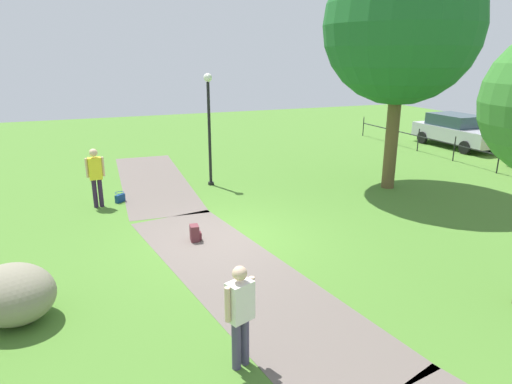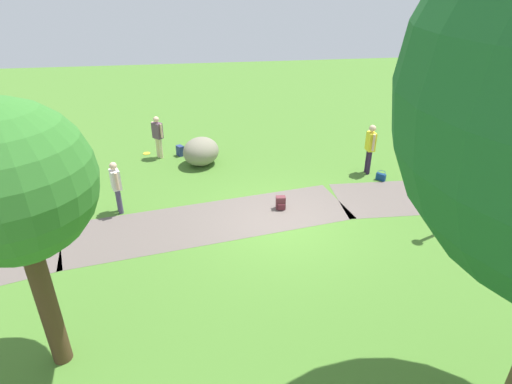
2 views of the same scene
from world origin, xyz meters
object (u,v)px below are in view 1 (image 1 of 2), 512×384
(lamp_post, at_px, (209,118))
(parked_sedan_red, at_px, (457,130))
(lawn_boulder, at_px, (13,294))
(man_near_boulder, at_px, (240,310))
(woman_with_handbag, at_px, (96,173))
(handbag_on_grass, at_px, (120,198))
(large_shade_tree, at_px, (402,26))
(spare_backpack_on_lawn, at_px, (195,233))

(lamp_post, distance_m, parked_sedan_red, 13.20)
(lamp_post, distance_m, lawn_boulder, 8.84)
(lawn_boulder, height_order, man_near_boulder, man_near_boulder)
(woman_with_handbag, height_order, handbag_on_grass, woman_with_handbag)
(parked_sedan_red, bearing_deg, large_shade_tree, -58.61)
(large_shade_tree, bearing_deg, parked_sedan_red, 121.39)
(large_shade_tree, relative_size, parked_sedan_red, 1.72)
(handbag_on_grass, distance_m, spare_backpack_on_lawn, 4.01)
(parked_sedan_red, bearing_deg, handbag_on_grass, -79.97)
(large_shade_tree, height_order, parked_sedan_red, large_shade_tree)
(parked_sedan_red, bearing_deg, lawn_boulder, -64.28)
(lawn_boulder, distance_m, parked_sedan_red, 20.34)
(large_shade_tree, bearing_deg, man_near_boulder, -48.82)
(man_near_boulder, height_order, handbag_on_grass, man_near_boulder)
(handbag_on_grass, bearing_deg, large_shade_tree, 78.91)
(large_shade_tree, distance_m, lamp_post, 6.70)
(handbag_on_grass, xyz_separation_m, spare_backpack_on_lawn, (3.75, 1.41, 0.05))
(man_near_boulder, distance_m, spare_backpack_on_lawn, 4.79)
(man_near_boulder, xyz_separation_m, spare_backpack_on_lawn, (-4.70, 0.50, -0.72))
(handbag_on_grass, bearing_deg, man_near_boulder, 6.12)
(large_shade_tree, distance_m, parked_sedan_red, 9.75)
(lawn_boulder, distance_m, woman_with_handbag, 5.98)
(woman_with_handbag, xyz_separation_m, spare_backpack_on_lawn, (3.51, 2.04, -0.83))
(lamp_post, bearing_deg, man_near_boulder, -13.42)
(man_near_boulder, distance_m, parked_sedan_red, 18.92)
(handbag_on_grass, relative_size, parked_sedan_red, 0.09)
(large_shade_tree, xyz_separation_m, lamp_post, (-2.50, -5.52, -2.86))
(large_shade_tree, height_order, spare_backpack_on_lawn, large_shade_tree)
(lawn_boulder, relative_size, handbag_on_grass, 4.86)
(large_shade_tree, relative_size, lamp_post, 2.02)
(man_near_boulder, distance_m, handbag_on_grass, 8.54)
(handbag_on_grass, distance_m, parked_sedan_red, 16.34)
(lawn_boulder, xyz_separation_m, woman_with_handbag, (-5.74, 1.62, 0.52))
(handbag_on_grass, xyz_separation_m, parked_sedan_red, (-2.84, 16.08, 0.67))
(lawn_boulder, height_order, handbag_on_grass, lawn_boulder)
(lawn_boulder, distance_m, man_near_boulder, 4.03)
(lamp_post, height_order, spare_backpack_on_lawn, lamp_post)
(man_near_boulder, bearing_deg, parked_sedan_red, 126.69)
(lamp_post, height_order, handbag_on_grass, lamp_post)
(lamp_post, xyz_separation_m, lawn_boulder, (6.79, -5.37, -1.80))
(man_near_boulder, bearing_deg, handbag_on_grass, -173.88)
(woman_with_handbag, relative_size, spare_backpack_on_lawn, 4.40)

